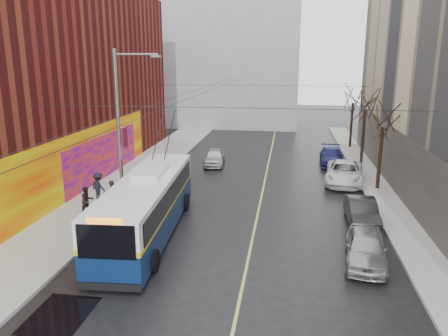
{
  "coord_description": "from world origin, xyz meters",
  "views": [
    {
      "loc": [
        3.02,
        -12.89,
        8.52
      ],
      "look_at": [
        -0.45,
        10.46,
        2.54
      ],
      "focal_mm": 35.0,
      "sensor_mm": 36.0,
      "label": 1
    }
  ],
  "objects_px": {
    "streetlight_pole": "(121,126)",
    "following_car": "(214,157)",
    "parked_car_d": "(332,156)",
    "tree_far": "(353,95)",
    "trolleybus": "(147,205)",
    "parked_car_a": "(366,247)",
    "parked_car_b": "(362,212)",
    "pedestrian_b": "(87,201)",
    "tree_near": "(384,115)",
    "pedestrian_a": "(113,195)",
    "tree_mid": "(366,100)",
    "pedestrian_c": "(98,186)",
    "parked_car_c": "(344,173)"
  },
  "relations": [
    {
      "from": "pedestrian_b",
      "to": "pedestrian_c",
      "type": "distance_m",
      "value": 2.64
    },
    {
      "from": "pedestrian_a",
      "to": "pedestrian_b",
      "type": "xyz_separation_m",
      "value": [
        -0.98,
        -1.2,
        -0.03
      ]
    },
    {
      "from": "parked_car_b",
      "to": "pedestrian_a",
      "type": "distance_m",
      "value": 13.7
    },
    {
      "from": "trolleybus",
      "to": "following_car",
      "type": "relative_size",
      "value": 3.01
    },
    {
      "from": "tree_mid",
      "to": "parked_car_b",
      "type": "bearing_deg",
      "value": -98.45
    },
    {
      "from": "streetlight_pole",
      "to": "following_car",
      "type": "distance_m",
      "value": 12.47
    },
    {
      "from": "parked_car_a",
      "to": "pedestrian_c",
      "type": "xyz_separation_m",
      "value": [
        -14.65,
        6.01,
        0.29
      ]
    },
    {
      "from": "parked_car_c",
      "to": "following_car",
      "type": "distance_m",
      "value": 10.59
    },
    {
      "from": "following_car",
      "to": "trolleybus",
      "type": "bearing_deg",
      "value": -98.25
    },
    {
      "from": "following_car",
      "to": "tree_far",
      "type": "bearing_deg",
      "value": 31.25
    },
    {
      "from": "streetlight_pole",
      "to": "parked_car_a",
      "type": "height_order",
      "value": "streetlight_pole"
    },
    {
      "from": "trolleybus",
      "to": "parked_car_c",
      "type": "relative_size",
      "value": 2.19
    },
    {
      "from": "parked_car_c",
      "to": "tree_mid",
      "type": "bearing_deg",
      "value": 77.7
    },
    {
      "from": "parked_car_b",
      "to": "parked_car_c",
      "type": "distance_m",
      "value": 7.85
    },
    {
      "from": "streetlight_pole",
      "to": "parked_car_b",
      "type": "height_order",
      "value": "streetlight_pole"
    },
    {
      "from": "tree_mid",
      "to": "pedestrian_a",
      "type": "distance_m",
      "value": 21.11
    },
    {
      "from": "parked_car_a",
      "to": "pedestrian_c",
      "type": "relative_size",
      "value": 2.44
    },
    {
      "from": "parked_car_c",
      "to": "pedestrian_b",
      "type": "distance_m",
      "value": 17.24
    },
    {
      "from": "tree_near",
      "to": "parked_car_a",
      "type": "distance_m",
      "value": 12.13
    },
    {
      "from": "pedestrian_b",
      "to": "tree_far",
      "type": "bearing_deg",
      "value": -1.62
    },
    {
      "from": "tree_near",
      "to": "parked_car_d",
      "type": "relative_size",
      "value": 1.38
    },
    {
      "from": "parked_car_a",
      "to": "tree_near",
      "type": "bearing_deg",
      "value": 84.36
    },
    {
      "from": "tree_mid",
      "to": "pedestrian_b",
      "type": "distance_m",
      "value": 22.61
    },
    {
      "from": "tree_mid",
      "to": "trolleybus",
      "type": "height_order",
      "value": "tree_mid"
    },
    {
      "from": "streetlight_pole",
      "to": "parked_car_c",
      "type": "xyz_separation_m",
      "value": [
        13.14,
        7.39,
        -4.1
      ]
    },
    {
      "from": "pedestrian_b",
      "to": "parked_car_a",
      "type": "bearing_deg",
      "value": -67.61
    },
    {
      "from": "tree_mid",
      "to": "parked_car_b",
      "type": "relative_size",
      "value": 1.64
    },
    {
      "from": "tree_near",
      "to": "pedestrian_a",
      "type": "distance_m",
      "value": 17.43
    },
    {
      "from": "streetlight_pole",
      "to": "tree_far",
      "type": "xyz_separation_m",
      "value": [
        15.14,
        20.0,
        0.3
      ]
    },
    {
      "from": "tree_near",
      "to": "following_car",
      "type": "xyz_separation_m",
      "value": [
        -11.85,
        5.28,
        -4.31
      ]
    },
    {
      "from": "trolleybus",
      "to": "tree_far",
      "type": "bearing_deg",
      "value": 58.08
    },
    {
      "from": "tree_near",
      "to": "tree_far",
      "type": "relative_size",
      "value": 0.97
    },
    {
      "from": "tree_near",
      "to": "trolleybus",
      "type": "xyz_separation_m",
      "value": [
        -12.67,
        -9.45,
        -3.44
      ]
    },
    {
      "from": "streetlight_pole",
      "to": "pedestrian_b",
      "type": "height_order",
      "value": "streetlight_pole"
    },
    {
      "from": "parked_car_c",
      "to": "pedestrian_b",
      "type": "bearing_deg",
      "value": -141.06
    },
    {
      "from": "tree_mid",
      "to": "pedestrian_b",
      "type": "bearing_deg",
      "value": -138.71
    },
    {
      "from": "tree_near",
      "to": "parked_car_b",
      "type": "relative_size",
      "value": 1.57
    },
    {
      "from": "tree_far",
      "to": "parked_car_a",
      "type": "xyz_separation_m",
      "value": [
        -2.54,
        -25.07,
        -4.44
      ]
    },
    {
      "from": "pedestrian_b",
      "to": "pedestrian_a",
      "type": "bearing_deg",
      "value": -3.36
    },
    {
      "from": "tree_far",
      "to": "parked_car_c",
      "type": "height_order",
      "value": "tree_far"
    },
    {
      "from": "following_car",
      "to": "pedestrian_a",
      "type": "bearing_deg",
      "value": -113.21
    },
    {
      "from": "streetlight_pole",
      "to": "tree_near",
      "type": "bearing_deg",
      "value": 21.62
    },
    {
      "from": "pedestrian_a",
      "to": "pedestrian_b",
      "type": "height_order",
      "value": "pedestrian_a"
    },
    {
      "from": "tree_near",
      "to": "pedestrian_a",
      "type": "bearing_deg",
      "value": -157.66
    },
    {
      "from": "parked_car_b",
      "to": "parked_car_d",
      "type": "height_order",
      "value": "parked_car_d"
    },
    {
      "from": "tree_near",
      "to": "tree_mid",
      "type": "height_order",
      "value": "tree_mid"
    },
    {
      "from": "tree_far",
      "to": "pedestrian_c",
      "type": "xyz_separation_m",
      "value": [
        -17.18,
        -19.06,
        -4.14
      ]
    },
    {
      "from": "parked_car_d",
      "to": "tree_far",
      "type": "bearing_deg",
      "value": 73.42
    },
    {
      "from": "parked_car_b",
      "to": "pedestrian_b",
      "type": "xyz_separation_m",
      "value": [
        -14.68,
        -1.18,
        0.28
      ]
    },
    {
      "from": "tree_mid",
      "to": "following_car",
      "type": "distance_m",
      "value": 12.82
    }
  ]
}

